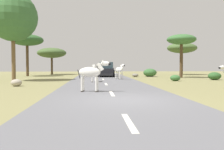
{
  "coord_description": "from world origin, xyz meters",
  "views": [
    {
      "loc": [
        -1.22,
        -9.9,
        1.45
      ],
      "look_at": [
        -0.1,
        6.08,
        0.79
      ],
      "focal_mm": 39.64,
      "sensor_mm": 36.0,
      "label": 1
    }
  ],
  "objects_px": {
    "tree_2": "(52,53)",
    "rock_1": "(16,83)",
    "car_0": "(107,69)",
    "bush_2": "(215,76)",
    "zebra_1": "(92,73)",
    "tree_6": "(13,17)",
    "bush_1": "(175,78)",
    "tree_3": "(181,40)",
    "rock_2": "(135,75)",
    "tree_4": "(27,40)",
    "zebra_2": "(94,71)",
    "bush_3": "(150,73)",
    "tree_5": "(182,48)",
    "zebra_0": "(119,70)",
    "car_1": "(106,70)"
  },
  "relations": [
    {
      "from": "zebra_1",
      "to": "tree_5",
      "type": "xyz_separation_m",
      "value": [
        13.02,
        22.81,
        2.86
      ]
    },
    {
      "from": "bush_2",
      "to": "zebra_0",
      "type": "bearing_deg",
      "value": 174.64
    },
    {
      "from": "tree_5",
      "to": "bush_2",
      "type": "distance_m",
      "value": 13.09
    },
    {
      "from": "tree_5",
      "to": "bush_1",
      "type": "height_order",
      "value": "tree_5"
    },
    {
      "from": "tree_3",
      "to": "rock_1",
      "type": "relative_size",
      "value": 6.67
    },
    {
      "from": "tree_6",
      "to": "rock_1",
      "type": "bearing_deg",
      "value": -70.87
    },
    {
      "from": "car_1",
      "to": "tree_3",
      "type": "distance_m",
      "value": 9.42
    },
    {
      "from": "tree_5",
      "to": "bush_2",
      "type": "xyz_separation_m",
      "value": [
        -1.26,
        -12.54,
        -3.53
      ]
    },
    {
      "from": "car_0",
      "to": "rock_1",
      "type": "distance_m",
      "value": 19.52
    },
    {
      "from": "zebra_1",
      "to": "tree_3",
      "type": "xyz_separation_m",
      "value": [
        9.93,
        14.45,
        3.19
      ]
    },
    {
      "from": "zebra_2",
      "to": "tree_3",
      "type": "relative_size",
      "value": 0.32
    },
    {
      "from": "tree_2",
      "to": "bush_3",
      "type": "distance_m",
      "value": 15.47
    },
    {
      "from": "zebra_0",
      "to": "rock_2",
      "type": "height_order",
      "value": "zebra_0"
    },
    {
      "from": "zebra_1",
      "to": "bush_1",
      "type": "xyz_separation_m",
      "value": [
        7.41,
        8.88,
        -0.77
      ]
    },
    {
      "from": "tree_5",
      "to": "rock_2",
      "type": "distance_m",
      "value": 10.57
    },
    {
      "from": "tree_3",
      "to": "bush_2",
      "type": "bearing_deg",
      "value": -66.35
    },
    {
      "from": "tree_4",
      "to": "rock_1",
      "type": "height_order",
      "value": "tree_4"
    },
    {
      "from": "tree_4",
      "to": "tree_3",
      "type": "bearing_deg",
      "value": -15.17
    },
    {
      "from": "bush_3",
      "to": "zebra_0",
      "type": "bearing_deg",
      "value": -125.54
    },
    {
      "from": "zebra_2",
      "to": "bush_3",
      "type": "height_order",
      "value": "zebra_2"
    },
    {
      "from": "zebra_1",
      "to": "rock_1",
      "type": "xyz_separation_m",
      "value": [
        -5.15,
        4.26,
        -0.8
      ]
    },
    {
      "from": "bush_2",
      "to": "zebra_1",
      "type": "bearing_deg",
      "value": -138.88
    },
    {
      "from": "zebra_0",
      "to": "tree_4",
      "type": "bearing_deg",
      "value": -62.99
    },
    {
      "from": "tree_6",
      "to": "bush_1",
      "type": "bearing_deg",
      "value": -4.58
    },
    {
      "from": "car_1",
      "to": "tree_4",
      "type": "distance_m",
      "value": 10.89
    },
    {
      "from": "bush_2",
      "to": "rock_2",
      "type": "height_order",
      "value": "bush_2"
    },
    {
      "from": "car_0",
      "to": "tree_3",
      "type": "bearing_deg",
      "value": 138.12
    },
    {
      "from": "tree_4",
      "to": "bush_1",
      "type": "bearing_deg",
      "value": -33.65
    },
    {
      "from": "car_0",
      "to": "bush_3",
      "type": "distance_m",
      "value": 7.19
    },
    {
      "from": "zebra_1",
      "to": "tree_6",
      "type": "xyz_separation_m",
      "value": [
        -7.16,
        10.05,
        4.7
      ]
    },
    {
      "from": "zebra_0",
      "to": "zebra_2",
      "type": "relative_size",
      "value": 0.97
    },
    {
      "from": "car_1",
      "to": "tree_2",
      "type": "distance_m",
      "value": 11.18
    },
    {
      "from": "bush_1",
      "to": "rock_2",
      "type": "xyz_separation_m",
      "value": [
        -2.32,
        7.98,
        -0.08
      ]
    },
    {
      "from": "zebra_0",
      "to": "tree_5",
      "type": "relative_size",
      "value": 0.33
    },
    {
      "from": "zebra_0",
      "to": "zebra_1",
      "type": "height_order",
      "value": "zebra_1"
    },
    {
      "from": "tree_3",
      "to": "rock_2",
      "type": "distance_m",
      "value": 6.74
    },
    {
      "from": "zebra_2",
      "to": "car_1",
      "type": "height_order",
      "value": "car_1"
    },
    {
      "from": "zebra_2",
      "to": "tree_5",
      "type": "height_order",
      "value": "tree_5"
    },
    {
      "from": "car_1",
      "to": "rock_1",
      "type": "height_order",
      "value": "car_1"
    },
    {
      "from": "bush_2",
      "to": "bush_3",
      "type": "bearing_deg",
      "value": 123.92
    },
    {
      "from": "zebra_1",
      "to": "tree_3",
      "type": "bearing_deg",
      "value": 157.19
    },
    {
      "from": "tree_2",
      "to": "tree_3",
      "type": "xyz_separation_m",
      "value": [
        16.18,
        -10.34,
        1.0
      ]
    },
    {
      "from": "car_0",
      "to": "bush_2",
      "type": "xyz_separation_m",
      "value": [
        9.79,
        -12.16,
        -0.47
      ]
    },
    {
      "from": "bush_3",
      "to": "bush_2",
      "type": "bearing_deg",
      "value": -56.08
    },
    {
      "from": "car_0",
      "to": "tree_5",
      "type": "height_order",
      "value": "tree_5"
    },
    {
      "from": "zebra_2",
      "to": "rock_1",
      "type": "bearing_deg",
      "value": -148.26
    },
    {
      "from": "tree_2",
      "to": "rock_1",
      "type": "relative_size",
      "value": 5.87
    },
    {
      "from": "tree_2",
      "to": "zebra_1",
      "type": "bearing_deg",
      "value": -75.84
    },
    {
      "from": "tree_5",
      "to": "bush_2",
      "type": "bearing_deg",
      "value": -95.73
    },
    {
      "from": "car_0",
      "to": "tree_6",
      "type": "distance_m",
      "value": 16.13
    }
  ]
}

